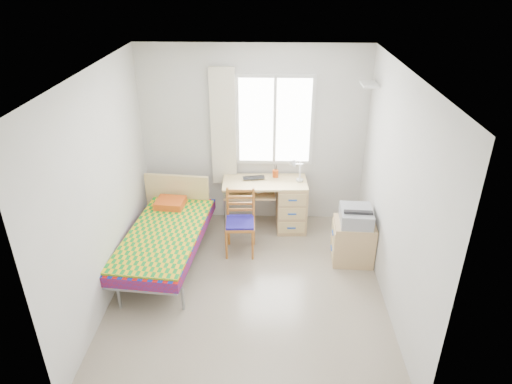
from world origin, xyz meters
TOP-DOWN VIEW (x-y plane):
  - floor at (0.00, 0.00)m, footprint 3.50×3.50m
  - ceiling at (0.00, 0.00)m, footprint 3.50×3.50m
  - wall_back at (0.00, 1.75)m, footprint 3.20×0.00m
  - wall_left at (-1.60, 0.00)m, footprint 0.00×3.50m
  - wall_right at (1.60, 0.00)m, footprint 0.00×3.50m
  - window at (0.30, 1.73)m, footprint 1.10×0.04m
  - curtain at (-0.42, 1.68)m, footprint 0.35×0.05m
  - floating_shelf at (1.49, 1.40)m, footprint 0.20×0.32m
  - bed at (-1.09, 0.53)m, footprint 1.09×2.03m
  - desk at (0.49, 1.43)m, footprint 1.22×0.60m
  - chair at (-0.14, 0.82)m, footprint 0.40×0.40m
  - cabinet at (1.34, 0.63)m, footprint 0.55×0.49m
  - printer at (1.34, 0.64)m, footprint 0.42×0.48m
  - laptop at (0.02, 1.47)m, footprint 0.34×0.25m
  - pen_cup at (0.32, 1.59)m, footprint 0.11×0.11m
  - task_lamp at (0.61, 1.35)m, footprint 0.22×0.31m
  - book at (0.01, 1.45)m, footprint 0.25×0.27m

SIDE VIEW (x-z plane):
  - floor at x=0.00m, z-range 0.00..0.00m
  - cabinet at x=1.34m, z-range 0.00..0.57m
  - desk at x=0.49m, z-range 0.03..0.78m
  - bed at x=-1.09m, z-range -0.01..0.83m
  - chair at x=-0.14m, z-range 0.05..0.95m
  - book at x=0.01m, z-range 0.58..0.60m
  - printer at x=1.34m, z-range 0.57..0.77m
  - laptop at x=0.02m, z-range 0.75..0.77m
  - pen_cup at x=0.32m, z-range 0.75..0.85m
  - task_lamp at x=0.61m, z-range 0.79..1.18m
  - wall_left at x=-1.60m, z-range -0.45..3.05m
  - wall_right at x=1.60m, z-range -0.45..3.05m
  - wall_back at x=0.00m, z-range -0.30..2.90m
  - curtain at x=-0.42m, z-range 0.60..2.30m
  - window at x=0.30m, z-range 0.90..2.20m
  - floating_shelf at x=1.49m, z-range 2.13..2.17m
  - ceiling at x=0.00m, z-range 2.60..2.60m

